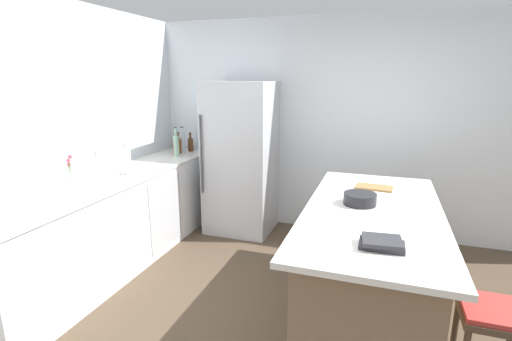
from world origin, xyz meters
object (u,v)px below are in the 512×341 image
at_px(syrup_bottle, 191,144).
at_px(cookbook_stack, 382,243).
at_px(vinegar_bottle, 175,147).
at_px(cutting_board, 374,187).
at_px(sink_faucet, 97,164).
at_px(kitchen_island, 369,264).
at_px(bar_stool, 492,326).
at_px(flower_vase, 72,180).
at_px(refrigerator, 241,158).
at_px(paper_towel_roll, 125,161).
at_px(whiskey_bottle, 178,145).
at_px(gin_bottle, 176,145).
at_px(soda_bottle, 182,142).
at_px(mixing_bowl, 360,199).

distance_m(syrup_bottle, cookbook_stack, 3.31).
bearing_deg(vinegar_bottle, cutting_board, -15.81).
bearing_deg(sink_faucet, kitchen_island, 0.88).
relative_size(bar_stool, flower_vase, 1.92).
bearing_deg(refrigerator, vinegar_bottle, -171.59).
bearing_deg(paper_towel_roll, syrup_bottle, 88.02).
height_order(sink_faucet, syrup_bottle, sink_faucet).
bearing_deg(syrup_bottle, refrigerator, -10.53).
xyz_separation_m(whiskey_bottle, gin_bottle, (0.08, -0.18, 0.04)).
bearing_deg(paper_towel_roll, whiskey_bottle, 91.71).
bearing_deg(paper_towel_roll, sink_faucet, -107.47).
distance_m(refrigerator, whiskey_bottle, 0.86).
xyz_separation_m(bar_stool, cutting_board, (-0.71, 1.23, 0.41)).
bearing_deg(soda_bottle, flower_vase, -89.70).
bearing_deg(flower_vase, vinegar_bottle, 90.56).
relative_size(refrigerator, syrup_bottle, 7.49).
distance_m(sink_faucet, flower_vase, 0.41).
xyz_separation_m(bar_stool, syrup_bottle, (-3.09, 2.19, 0.51)).
distance_m(whiskey_bottle, vinegar_bottle, 0.09).
bearing_deg(sink_faucet, flower_vase, -79.10).
distance_m(flower_vase, cutting_board, 2.64).
height_order(bar_stool, cutting_board, cutting_board).
distance_m(refrigerator, flower_vase, 2.02).
xyz_separation_m(bar_stool, paper_towel_roll, (-3.13, 0.90, 0.55)).
xyz_separation_m(sink_faucet, soda_bottle, (0.07, 1.48, -0.02)).
height_order(flower_vase, paper_towel_roll, flower_vase).
distance_m(refrigerator, gin_bottle, 0.82).
distance_m(whiskey_bottle, cookbook_stack, 3.25).
bearing_deg(cutting_board, soda_bottle, 160.48).
relative_size(refrigerator, whiskey_bottle, 6.77).
relative_size(kitchen_island, cutting_board, 6.42).
bearing_deg(mixing_bowl, kitchen_island, -38.16).
relative_size(bar_stool, paper_towel_roll, 2.05).
bearing_deg(syrup_bottle, cookbook_stack, -42.06).
bearing_deg(mixing_bowl, refrigerator, 138.95).
relative_size(gin_bottle, cutting_board, 1.11).
bearing_deg(soda_bottle, cookbook_stack, -40.03).
xyz_separation_m(whiskey_bottle, vinegar_bottle, (0.00, -0.09, -0.01)).
bearing_deg(gin_bottle, kitchen_island, -26.26).
relative_size(kitchen_island, soda_bottle, 6.36).
bearing_deg(syrup_bottle, gin_bottle, -89.82).
distance_m(kitchen_island, vinegar_bottle, 2.83).
xyz_separation_m(refrigerator, syrup_bottle, (-0.77, 0.14, 0.11)).
bearing_deg(whiskey_bottle, flower_vase, -89.38).
distance_m(mixing_bowl, cutting_board, 0.50).
xyz_separation_m(kitchen_island, refrigerator, (-1.62, 1.40, 0.46)).
bearing_deg(gin_bottle, syrup_bottle, 90.18).
distance_m(refrigerator, cutting_board, 1.80).
bearing_deg(flower_vase, bar_stool, -3.72).
xyz_separation_m(kitchen_island, whiskey_bottle, (-2.47, 1.36, 0.58)).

